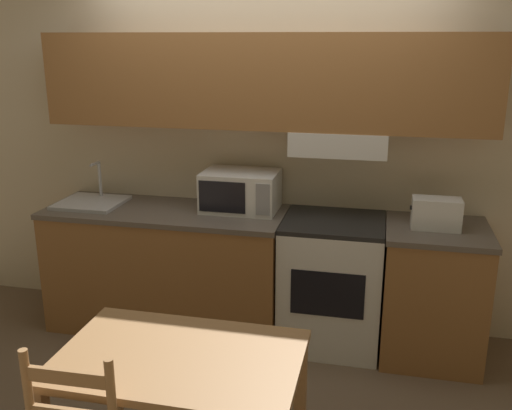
# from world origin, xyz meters

# --- Properties ---
(ground_plane) EXTENTS (16.00, 16.00, 0.00)m
(ground_plane) POSITION_xyz_m (0.00, 0.00, 0.00)
(ground_plane) COLOR brown
(wall_back) EXTENTS (5.41, 0.38, 2.55)m
(wall_back) POSITION_xyz_m (0.01, -0.06, 1.51)
(wall_back) COLOR beige
(wall_back) RESTS_ON ground_plane
(lower_counter_main) EXTENTS (1.70, 0.66, 0.90)m
(lower_counter_main) POSITION_xyz_m (-0.67, -0.32, 0.45)
(lower_counter_main) COLOR #936033
(lower_counter_main) RESTS_ON ground_plane
(lower_counter_right_stub) EXTENTS (0.65, 0.66, 0.90)m
(lower_counter_right_stub) POSITION_xyz_m (1.19, -0.32, 0.45)
(lower_counter_right_stub) COLOR #936033
(lower_counter_right_stub) RESTS_ON ground_plane
(stove_range) EXTENTS (0.67, 0.62, 0.90)m
(stove_range) POSITION_xyz_m (0.52, -0.31, 0.45)
(stove_range) COLOR silver
(stove_range) RESTS_ON ground_plane
(microwave) EXTENTS (0.52, 0.38, 0.27)m
(microwave) POSITION_xyz_m (-0.14, -0.21, 1.04)
(microwave) COLOR silver
(microwave) RESTS_ON lower_counter_main
(toaster) EXTENTS (0.32, 0.16, 0.20)m
(toaster) POSITION_xyz_m (1.17, -0.33, 1.00)
(toaster) COLOR silver
(toaster) RESTS_ON lower_counter_right_stub
(sink_basin) EXTENTS (0.45, 0.42, 0.29)m
(sink_basin) POSITION_xyz_m (-1.24, -0.32, 0.92)
(sink_basin) COLOR #B7BABF
(sink_basin) RESTS_ON lower_counter_main
(dining_table) EXTENTS (1.05, 0.69, 0.75)m
(dining_table) POSITION_xyz_m (0.01, -1.88, 0.64)
(dining_table) COLOR #9E7042
(dining_table) RESTS_ON ground_plane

